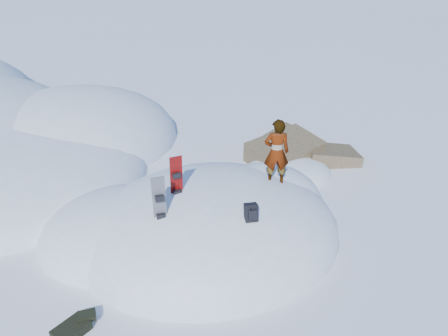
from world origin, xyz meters
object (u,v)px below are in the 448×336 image
object	(u,v)px
backpack	(251,213)
person	(277,152)
snowboard_dark	(160,209)
snowboard_red	(177,185)

from	to	relation	value
backpack	person	distance (m)	2.10
snowboard_dark	backpack	distance (m)	2.09
snowboard_red	backpack	distance (m)	2.03
snowboard_dark	backpack	bearing A→B (deg)	-18.85
person	snowboard_red	bearing A→B (deg)	18.30
snowboard_red	backpack	size ratio (longest dim) A/B	3.37
snowboard_dark	backpack	xyz separation A→B (m)	(1.98, -0.69, -0.05)
snowboard_red	person	world-z (taller)	person
snowboard_red	snowboard_dark	distance (m)	0.92
snowboard_red	backpack	world-z (taller)	snowboard_red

